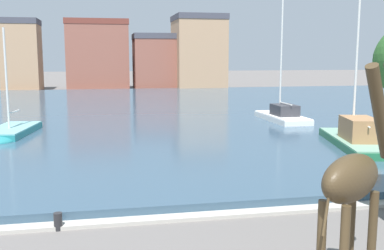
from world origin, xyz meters
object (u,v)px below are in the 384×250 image
(giraffe_statue, at_px, (354,182))
(sailboat_green, at_px, (353,140))
(sailboat_white, at_px, (279,117))
(mooring_bollard, at_px, (58,221))
(sailboat_teal, at_px, (9,135))

(giraffe_statue, distance_m, sailboat_green, 15.83)
(giraffe_statue, distance_m, sailboat_white, 24.40)
(sailboat_white, xyz_separation_m, sailboat_green, (0.15, -9.50, 0.07))
(mooring_bollard, bearing_deg, giraffe_statue, -42.25)
(giraffe_statue, height_order, mooring_bollard, giraffe_statue)
(sailboat_green, distance_m, sailboat_teal, 18.87)
(giraffe_statue, relative_size, sailboat_teal, 0.77)
(sailboat_white, distance_m, sailboat_teal, 17.99)
(sailboat_teal, bearing_deg, giraffe_statue, -63.51)
(giraffe_statue, distance_m, sailboat_teal, 22.10)
(sailboat_white, relative_size, sailboat_green, 1.07)
(giraffe_statue, height_order, sailboat_green, sailboat_green)
(giraffe_statue, height_order, sailboat_white, sailboat_white)
(sailboat_white, bearing_deg, giraffe_statue, -108.89)
(sailboat_green, bearing_deg, sailboat_white, 90.91)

